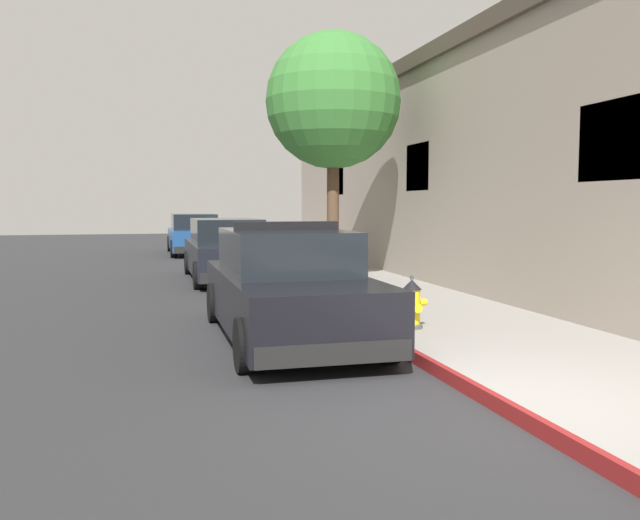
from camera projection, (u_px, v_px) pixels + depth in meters
The scene contains 9 objects.
ground_plane at pixel (85, 297), 14.50m from camera, with size 28.30×60.00×0.20m, color #2B2B2D.
sidewalk_pavement at pixel (346, 281), 16.01m from camera, with size 3.00×60.00×0.15m, color gray.
curb_painted_edge at pixel (284, 283), 15.62m from camera, with size 0.08×60.00×0.15m, color maroon.
storefront_building at pixel (515, 171), 16.09m from camera, with size 5.39×23.91×5.45m.
police_cruiser at pixel (287, 287), 9.40m from camera, with size 1.94×4.84×1.68m.
parked_car_silver_ahead at pixel (227, 251), 16.85m from camera, with size 1.94×4.84×1.56m.
parked_car_dark_far at pixel (194, 235), 25.80m from camera, with size 1.94×4.84×1.56m.
fire_hydrant at pixel (412, 304), 9.45m from camera, with size 0.44×0.40×0.76m.
street_tree at pixel (333, 102), 14.95m from camera, with size 3.07×3.07×5.65m.
Camera 1 is at (-3.17, -5.22, 1.92)m, focal length 37.09 mm.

